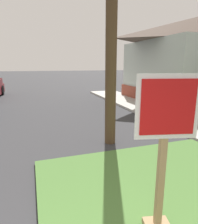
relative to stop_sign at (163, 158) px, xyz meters
name	(u,v)px	position (x,y,z in m)	size (l,w,h in m)	color
grass_corner_patch	(190,210)	(0.76, 0.19, -1.14)	(4.74, 5.08, 0.08)	#477033
sidewalk_strip	(175,119)	(4.33, 5.01, -1.12)	(2.20, 19.25, 0.12)	#B2AFA8
stop_sign	(163,158)	(0.00, 0.00, 0.00)	(0.79, 0.36, 2.19)	#A3845B
shrub_by_curb	(168,111)	(3.63, 4.65, -0.64)	(1.31, 1.31, 1.09)	#247427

